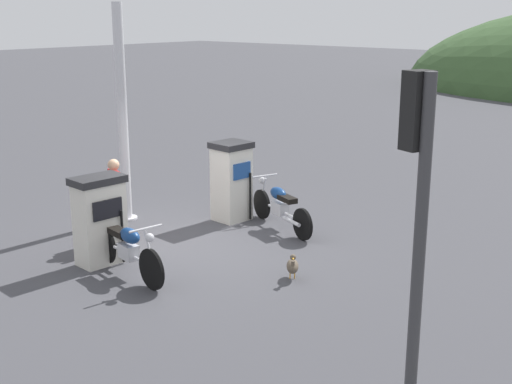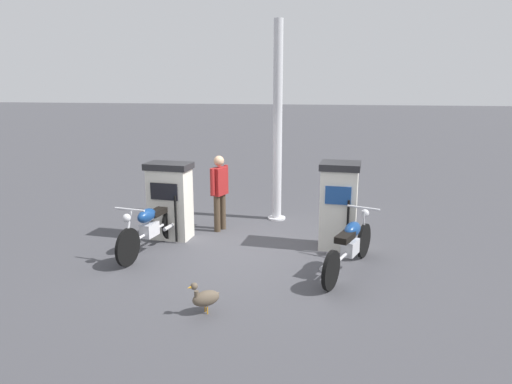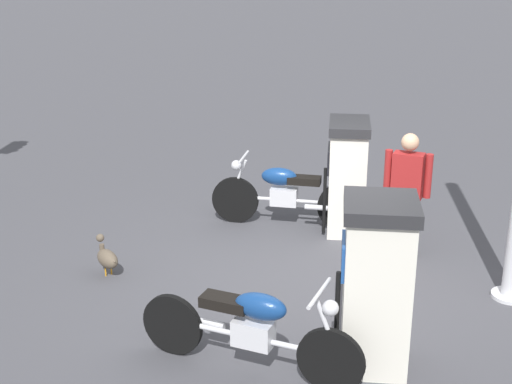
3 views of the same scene
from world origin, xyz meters
TOP-DOWN VIEW (x-y plane):
  - ground_plane at (0.00, 0.00)m, footprint 120.00×120.00m
  - fuel_pump_near at (-0.55, -1.61)m, footprint 0.62×0.89m
  - fuel_pump_far at (-0.55, 1.61)m, footprint 0.72×0.75m
  - motorcycle_near_pump at (0.26, -1.70)m, footprint 2.09×0.66m
  - motorcycle_far_pump at (0.55, 1.80)m, footprint 2.02×0.94m
  - attendant_person at (-1.19, -0.79)m, footprint 0.57×0.31m
  - wandering_duck at (2.32, -0.10)m, footprint 0.39×0.42m

SIDE VIEW (x-z plane):
  - ground_plane at x=0.00m, z-range 0.00..0.00m
  - wandering_duck at x=2.32m, z-range -0.01..0.46m
  - motorcycle_far_pump at x=0.55m, z-range -0.01..0.93m
  - motorcycle_near_pump at x=0.26m, z-range 0.00..0.96m
  - fuel_pump_near at x=-0.55m, z-range 0.01..1.51m
  - fuel_pump_far at x=-0.55m, z-range 0.01..1.61m
  - attendant_person at x=-1.19m, z-range 0.11..1.67m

